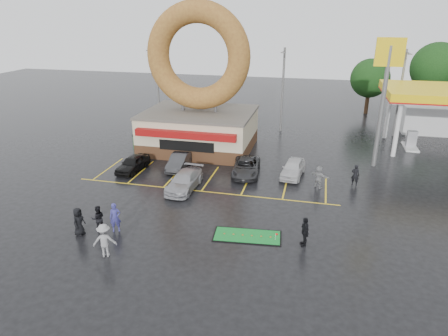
% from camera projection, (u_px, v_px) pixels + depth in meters
% --- Properties ---
extents(ground, '(120.00, 120.00, 0.00)m').
position_uv_depth(ground, '(187.00, 212.00, 26.55)').
color(ground, black).
rests_on(ground, ground).
extents(donut_shop, '(10.20, 8.70, 13.50)m').
position_uv_depth(donut_shop, '(199.00, 103.00, 37.32)').
color(donut_shop, '#472B19').
rests_on(donut_shop, ground).
extents(gas_station, '(12.30, 13.65, 5.90)m').
position_uv_depth(gas_station, '(443.00, 106.00, 39.78)').
color(gas_station, silver).
rests_on(gas_station, ground).
extents(shell_sign, '(2.20, 0.36, 10.60)m').
position_uv_depth(shell_sign, '(386.00, 80.00, 31.88)').
color(shell_sign, slate).
rests_on(shell_sign, ground).
extents(streetlight_left, '(0.40, 2.21, 9.00)m').
position_uv_depth(streetlight_left, '(157.00, 84.00, 45.02)').
color(streetlight_left, slate).
rests_on(streetlight_left, ground).
extents(streetlight_mid, '(0.40, 2.21, 9.00)m').
position_uv_depth(streetlight_mid, '(283.00, 88.00, 42.86)').
color(streetlight_mid, slate).
rests_on(streetlight_mid, ground).
extents(streetlight_right, '(0.40, 2.21, 9.00)m').
position_uv_depth(streetlight_right, '(400.00, 91.00, 41.14)').
color(streetlight_right, slate).
rests_on(streetlight_right, ground).
extents(tree_far_c, '(6.30, 6.30, 9.00)m').
position_uv_depth(tree_far_c, '(436.00, 68.00, 50.38)').
color(tree_far_c, '#332114').
rests_on(tree_far_c, ground).
extents(tree_far_d, '(4.90, 4.90, 7.00)m').
position_uv_depth(tree_far_d, '(370.00, 78.00, 50.80)').
color(tree_far_d, '#332114').
rests_on(tree_far_d, ground).
extents(car_black, '(1.92, 3.95, 1.30)m').
position_uv_depth(car_black, '(133.00, 164.00, 33.21)').
color(car_black, black).
rests_on(car_black, ground).
extents(car_dgrey, '(1.55, 3.93, 1.27)m').
position_uv_depth(car_dgrey, '(179.00, 162.00, 33.68)').
color(car_dgrey, '#2C2C2F').
rests_on(car_dgrey, ground).
extents(car_silver, '(2.02, 4.58, 1.31)m').
position_uv_depth(car_silver, '(184.00, 181.00, 29.77)').
color(car_silver, '#A4A3A8').
rests_on(car_silver, ground).
extents(car_grey, '(2.54, 4.76, 1.27)m').
position_uv_depth(car_grey, '(246.00, 167.00, 32.55)').
color(car_grey, '#2B2B2D').
rests_on(car_grey, ground).
extents(car_white, '(2.03, 4.11, 1.35)m').
position_uv_depth(car_white, '(293.00, 168.00, 32.16)').
color(car_white, silver).
rests_on(car_white, ground).
extents(person_blue, '(0.79, 0.69, 1.82)m').
position_uv_depth(person_blue, '(115.00, 218.00, 23.94)').
color(person_blue, navy).
rests_on(person_blue, ground).
extents(person_blackjkt, '(1.00, 0.95, 1.62)m').
position_uv_depth(person_blackjkt, '(98.00, 218.00, 24.05)').
color(person_blackjkt, black).
rests_on(person_blackjkt, ground).
extents(person_hoodie, '(1.42, 1.12, 1.93)m').
position_uv_depth(person_hoodie, '(104.00, 240.00, 21.43)').
color(person_hoodie, gray).
rests_on(person_hoodie, ground).
extents(person_bystander, '(0.65, 0.91, 1.75)m').
position_uv_depth(person_bystander, '(79.00, 222.00, 23.56)').
color(person_bystander, black).
rests_on(person_bystander, ground).
extents(person_cameraman, '(0.75, 1.11, 1.75)m').
position_uv_depth(person_cameraman, '(305.00, 231.00, 22.50)').
color(person_cameraman, black).
rests_on(person_cameraman, ground).
extents(person_walker_near, '(1.63, 1.27, 1.73)m').
position_uv_depth(person_walker_near, '(319.00, 177.00, 29.97)').
color(person_walker_near, gray).
rests_on(person_walker_near, ground).
extents(person_walker_far, '(0.68, 0.52, 1.66)m').
position_uv_depth(person_walker_far, '(355.00, 175.00, 30.40)').
color(person_walker_far, black).
rests_on(person_walker_far, ground).
extents(dumpster, '(2.03, 1.58, 1.30)m').
position_uv_depth(dumpster, '(143.00, 141.00, 39.05)').
color(dumpster, '#19421F').
rests_on(dumpster, ground).
extents(putting_green, '(4.18, 2.13, 0.51)m').
position_uv_depth(putting_green, '(247.00, 236.00, 23.65)').
color(putting_green, black).
rests_on(putting_green, ground).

